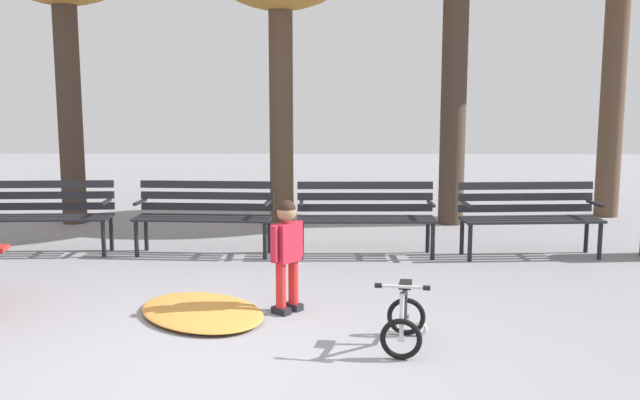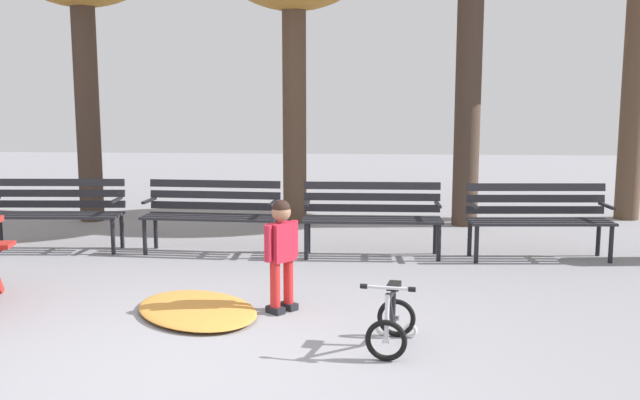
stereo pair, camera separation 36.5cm
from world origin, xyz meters
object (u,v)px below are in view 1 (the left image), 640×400
park_bench_right (366,212)px  kids_bicycle (404,320)px  park_bench_far_left (44,210)px  park_bench_far_right (529,212)px  child_standing (287,248)px  park_bench_left (205,211)px

park_bench_right → kids_bicycle: (0.14, -3.05, -0.31)m
park_bench_far_left → park_bench_far_right: bearing=-0.5°
park_bench_far_left → park_bench_right: bearing=-0.7°
park_bench_far_right → kids_bicycle: (-1.76, -3.05, -0.31)m
park_bench_far_left → child_standing: 3.78m
child_standing → kids_bicycle: size_ratio=1.62×
child_standing → park_bench_right: bearing=70.6°
park_bench_far_left → kids_bicycle: park_bench_far_left is taller
kids_bicycle → park_bench_left: bearing=123.3°
park_bench_right → child_standing: size_ratio=1.64×
park_bench_left → park_bench_far_right: bearing=-0.7°
park_bench_far_left → park_bench_left: 1.91m
park_bench_far_right → park_bench_left: bearing=179.3°
park_bench_left → child_standing: size_ratio=1.66×
child_standing → kids_bicycle: (0.92, -0.83, -0.37)m
kids_bicycle → child_standing: bearing=138.0°
park_bench_far_left → park_bench_far_right: 5.70m
park_bench_left → park_bench_right: size_ratio=1.01×
park_bench_right → child_standing: bearing=-109.4°
park_bench_left → kids_bicycle: (2.03, -3.09, -0.31)m
park_bench_left → park_bench_right: 1.89m
park_bench_right → kids_bicycle: size_ratio=2.66×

